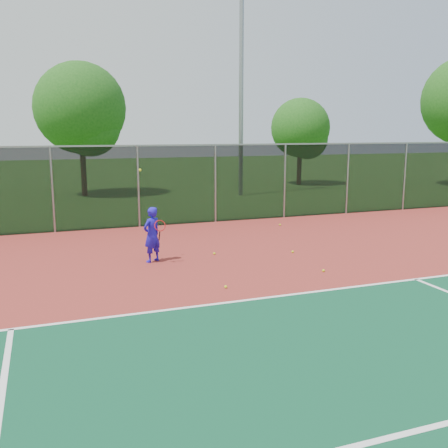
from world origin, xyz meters
name	(u,v)px	position (x,y,z in m)	size (l,w,h in m)	color
ground	(443,341)	(0.00, 0.00, 0.00)	(120.00, 120.00, 0.00)	#255418
court_apron	(372,303)	(0.00, 2.00, 0.01)	(30.00, 20.00, 0.02)	maroon
fence_back	(215,183)	(0.00, 12.00, 1.56)	(30.00, 0.06, 3.03)	black
tennis_player	(152,234)	(-3.60, 6.82, 0.78)	(0.66, 0.71, 2.54)	#1F14BF
practice_ball_0	(226,287)	(-2.53, 3.94, 0.06)	(0.07, 0.07, 0.07)	#CEE71A
practice_ball_2	(214,253)	(-1.76, 6.99, 0.06)	(0.07, 0.07, 0.07)	#CEE71A
practice_ball_4	(280,225)	(2.02, 10.38, 0.06)	(0.07, 0.07, 0.07)	#CEE71A
practice_ball_5	(293,252)	(0.47, 6.40, 0.06)	(0.07, 0.07, 0.07)	#CEE71A
practice_ball_7	(323,271)	(0.26, 4.35, 0.06)	(0.07, 0.07, 0.07)	#CEE71A
floodlight_n	(241,66)	(4.04, 19.40, 6.95)	(0.90, 0.40, 12.35)	gray
tree_back_left	(83,112)	(-4.05, 22.25, 4.53)	(4.92, 4.92, 7.22)	#362413
tree_back_mid	(302,131)	(9.92, 23.26, 3.56)	(3.86, 3.86, 5.67)	#362413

